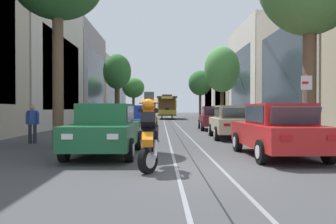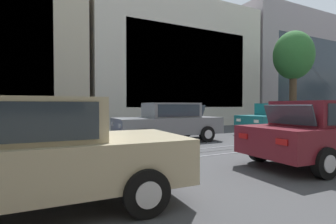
{
  "view_description": "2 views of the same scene",
  "coord_description": "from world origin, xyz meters",
  "px_view_note": "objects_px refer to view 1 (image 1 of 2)",
  "views": [
    {
      "loc": [
        -0.9,
        -8.14,
        1.44
      ],
      "look_at": [
        -0.22,
        23.39,
        1.11
      ],
      "focal_mm": 36.68,
      "sensor_mm": 36.0,
      "label": 1
    },
    {
      "loc": [
        6.59,
        8.35,
        1.47
      ],
      "look_at": [
        -1.67,
        12.63,
        1.23
      ],
      "focal_mm": 27.37,
      "sensor_mm": 36.0,
      "label": 2
    }
  ],
  "objects_px": {
    "parked_car_maroon_mid_right": "(214,118)",
    "street_tree_kerb_right_second": "(222,70)",
    "parked_car_blue_second_left": "(128,122)",
    "cable_car_trolley": "(167,107)",
    "street_tree_kerb_left_second": "(117,73)",
    "parked_car_red_near_right": "(278,130)",
    "motorcycle_with_rider": "(149,129)",
    "pedestrian_on_left_pavement": "(32,122)",
    "parked_car_green_near_left": "(106,129)",
    "fire_hydrant": "(95,130)",
    "street_tree_kerb_right_mid": "(200,83)",
    "street_sign_post": "(306,103)",
    "parked_car_grey_mid_left": "(131,119)",
    "pedestrian_on_right_pavement": "(260,115)",
    "street_tree_kerb_left_mid": "(133,88)",
    "parked_car_beige_second_right": "(232,122)",
    "parked_car_teal_fourth_left": "(141,116)"
  },
  "relations": [
    {
      "from": "parked_car_teal_fourth_left",
      "to": "motorcycle_with_rider",
      "type": "height_order",
      "value": "motorcycle_with_rider"
    },
    {
      "from": "pedestrian_on_left_pavement",
      "to": "parked_car_green_near_left",
      "type": "bearing_deg",
      "value": -44.85
    },
    {
      "from": "pedestrian_on_right_pavement",
      "to": "parked_car_green_near_left",
      "type": "bearing_deg",
      "value": -120.5
    },
    {
      "from": "street_tree_kerb_left_second",
      "to": "cable_car_trolley",
      "type": "height_order",
      "value": "street_tree_kerb_left_second"
    },
    {
      "from": "parked_car_teal_fourth_left",
      "to": "fire_hydrant",
      "type": "height_order",
      "value": "parked_car_teal_fourth_left"
    },
    {
      "from": "parked_car_blue_second_left",
      "to": "parked_car_teal_fourth_left",
      "type": "height_order",
      "value": "same"
    },
    {
      "from": "street_tree_kerb_right_mid",
      "to": "cable_car_trolley",
      "type": "height_order",
      "value": "street_tree_kerb_right_mid"
    },
    {
      "from": "street_tree_kerb_left_second",
      "to": "street_tree_kerb_right_mid",
      "type": "relative_size",
      "value": 0.93
    },
    {
      "from": "parked_car_green_near_left",
      "to": "street_sign_post",
      "type": "height_order",
      "value": "street_sign_post"
    },
    {
      "from": "pedestrian_on_right_pavement",
      "to": "parked_car_blue_second_left",
      "type": "bearing_deg",
      "value": -131.77
    },
    {
      "from": "parked_car_red_near_right",
      "to": "parked_car_beige_second_right",
      "type": "bearing_deg",
      "value": 90.19
    },
    {
      "from": "parked_car_beige_second_right",
      "to": "parked_car_blue_second_left",
      "type": "bearing_deg",
      "value": -178.11
    },
    {
      "from": "parked_car_blue_second_left",
      "to": "motorcycle_with_rider",
      "type": "xyz_separation_m",
      "value": [
        1.27,
        -8.31,
        0.17
      ]
    },
    {
      "from": "parked_car_blue_second_left",
      "to": "pedestrian_on_right_pavement",
      "type": "height_order",
      "value": "pedestrian_on_right_pavement"
    },
    {
      "from": "cable_car_trolley",
      "to": "street_sign_post",
      "type": "xyz_separation_m",
      "value": [
        4.06,
        -36.26,
        -0.03
      ]
    },
    {
      "from": "parked_car_blue_second_left",
      "to": "cable_car_trolley",
      "type": "bearing_deg",
      "value": 85.56
    },
    {
      "from": "parked_car_blue_second_left",
      "to": "street_tree_kerb_left_mid",
      "type": "relative_size",
      "value": 0.72
    },
    {
      "from": "motorcycle_with_rider",
      "to": "pedestrian_on_left_pavement",
      "type": "height_order",
      "value": "motorcycle_with_rider"
    },
    {
      "from": "parked_car_green_near_left",
      "to": "fire_hydrant",
      "type": "height_order",
      "value": "parked_car_green_near_left"
    },
    {
      "from": "street_tree_kerb_right_second",
      "to": "street_sign_post",
      "type": "height_order",
      "value": "street_tree_kerb_right_second"
    },
    {
      "from": "pedestrian_on_left_pavement",
      "to": "pedestrian_on_right_pavement",
      "type": "bearing_deg",
      "value": 43.89
    },
    {
      "from": "street_tree_kerb_left_second",
      "to": "pedestrian_on_left_pavement",
      "type": "xyz_separation_m",
      "value": [
        -1.21,
        -17.88,
        -3.88
      ]
    },
    {
      "from": "parked_car_blue_second_left",
      "to": "motorcycle_with_rider",
      "type": "distance_m",
      "value": 8.41
    },
    {
      "from": "parked_car_red_near_right",
      "to": "parked_car_beige_second_right",
      "type": "relative_size",
      "value": 0.99
    },
    {
      "from": "cable_car_trolley",
      "to": "parked_car_teal_fourth_left",
      "type": "bearing_deg",
      "value": -97.12
    },
    {
      "from": "parked_car_red_near_right",
      "to": "street_tree_kerb_right_mid",
      "type": "distance_m",
      "value": 40.55
    },
    {
      "from": "street_tree_kerb_right_mid",
      "to": "cable_car_trolley",
      "type": "distance_m",
      "value": 6.52
    },
    {
      "from": "parked_car_red_near_right",
      "to": "motorcycle_with_rider",
      "type": "distance_m",
      "value": 4.29
    },
    {
      "from": "pedestrian_on_left_pavement",
      "to": "parked_car_beige_second_right",
      "type": "bearing_deg",
      "value": 14.6
    },
    {
      "from": "parked_car_maroon_mid_right",
      "to": "street_sign_post",
      "type": "xyz_separation_m",
      "value": [
        1.36,
        -11.4,
        0.83
      ]
    },
    {
      "from": "parked_car_red_near_right",
      "to": "pedestrian_on_right_pavement",
      "type": "bearing_deg",
      "value": 75.44
    },
    {
      "from": "cable_car_trolley",
      "to": "pedestrian_on_left_pavement",
      "type": "bearing_deg",
      "value": -100.39
    },
    {
      "from": "parked_car_red_near_right",
      "to": "motorcycle_with_rider",
      "type": "relative_size",
      "value": 2.37
    },
    {
      "from": "parked_car_beige_second_right",
      "to": "street_tree_kerb_left_mid",
      "type": "distance_m",
      "value": 36.66
    },
    {
      "from": "parked_car_teal_fourth_left",
      "to": "street_sign_post",
      "type": "height_order",
      "value": "street_sign_post"
    },
    {
      "from": "parked_car_grey_mid_left",
      "to": "pedestrian_on_right_pavement",
      "type": "bearing_deg",
      "value": 29.32
    },
    {
      "from": "parked_car_maroon_mid_right",
      "to": "street_tree_kerb_right_second",
      "type": "xyz_separation_m",
      "value": [
        1.99,
        8.11,
        4.17
      ]
    },
    {
      "from": "street_tree_kerb_right_mid",
      "to": "street_sign_post",
      "type": "distance_m",
      "value": 38.91
    },
    {
      "from": "parked_car_red_near_right",
      "to": "parked_car_green_near_left",
      "type": "bearing_deg",
      "value": 173.65
    },
    {
      "from": "parked_car_green_near_left",
      "to": "street_tree_kerb_right_mid",
      "type": "distance_m",
      "value": 40.62
    },
    {
      "from": "street_tree_kerb_left_second",
      "to": "parked_car_maroon_mid_right",
      "type": "bearing_deg",
      "value": -49.94
    },
    {
      "from": "parked_car_grey_mid_left",
      "to": "cable_car_trolley",
      "type": "relative_size",
      "value": 0.48
    },
    {
      "from": "motorcycle_with_rider",
      "to": "parked_car_teal_fourth_left",
      "type": "bearing_deg",
      "value": 93.9
    },
    {
      "from": "parked_car_blue_second_left",
      "to": "street_tree_kerb_right_second",
      "type": "bearing_deg",
      "value": 64.24
    },
    {
      "from": "street_tree_kerb_left_second",
      "to": "fire_hydrant",
      "type": "bearing_deg",
      "value": -86.39
    },
    {
      "from": "parked_car_green_near_left",
      "to": "fire_hydrant",
      "type": "distance_m",
      "value": 5.57
    },
    {
      "from": "street_tree_kerb_left_mid",
      "to": "street_tree_kerb_right_mid",
      "type": "height_order",
      "value": "street_tree_kerb_right_mid"
    },
    {
      "from": "parked_car_beige_second_right",
      "to": "motorcycle_with_rider",
      "type": "bearing_deg",
      "value": -113.73
    },
    {
      "from": "street_sign_post",
      "to": "street_tree_kerb_left_second",
      "type": "bearing_deg",
      "value": 113.74
    },
    {
      "from": "parked_car_red_near_right",
      "to": "pedestrian_on_left_pavement",
      "type": "height_order",
      "value": "pedestrian_on_left_pavement"
    }
  ]
}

